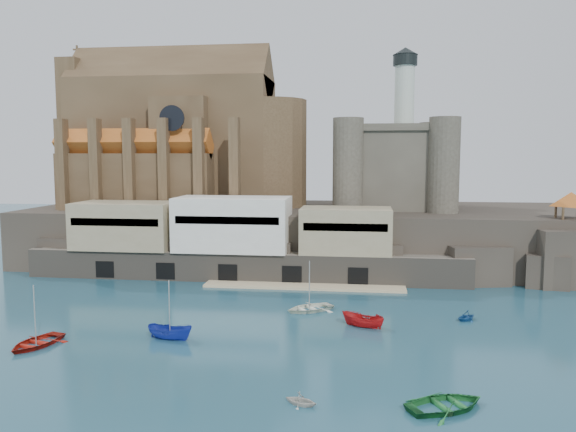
# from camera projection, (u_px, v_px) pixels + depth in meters

# --- Properties ---
(ground) EXTENTS (300.00, 300.00, 0.00)m
(ground) POSITION_uv_depth(u_px,v_px,m) (272.00, 322.00, 66.32)
(ground) COLOR #194254
(ground) RESTS_ON ground
(promontory) EXTENTS (100.00, 36.00, 10.00)m
(promontory) POSITION_uv_depth(u_px,v_px,m) (304.00, 235.00, 104.64)
(promontory) COLOR black
(promontory) RESTS_ON ground
(quay) EXTENTS (70.00, 12.00, 13.05)m
(quay) POSITION_uv_depth(u_px,v_px,m) (232.00, 241.00, 89.72)
(quay) COLOR #675E52
(quay) RESTS_ON ground
(church) EXTENTS (47.00, 25.93, 30.51)m
(church) POSITION_uv_depth(u_px,v_px,m) (182.00, 143.00, 108.31)
(church) COLOR #473521
(church) RESTS_ON promontory
(castle_keep) EXTENTS (21.20, 21.20, 29.30)m
(castle_keep) POSITION_uv_depth(u_px,v_px,m) (393.00, 163.00, 102.83)
(castle_keep) COLOR #454136
(castle_keep) RESTS_ON promontory
(rock_outcrop) EXTENTS (14.50, 10.50, 8.70)m
(rock_outcrop) POSITION_uv_depth(u_px,v_px,m) (568.00, 258.00, 86.03)
(rock_outcrop) COLOR black
(rock_outcrop) RESTS_ON ground
(pavilion) EXTENTS (6.40, 6.40, 5.40)m
(pavilion) POSITION_uv_depth(u_px,v_px,m) (571.00, 201.00, 85.27)
(pavilion) COLOR #473521
(pavilion) RESTS_ON rock_outcrop
(boat_0) EXTENTS (4.78, 2.40, 6.43)m
(boat_0) POSITION_uv_depth(u_px,v_px,m) (36.00, 346.00, 58.01)
(boat_0) COLOR #A51A0F
(boat_0) RESTS_ON ground
(boat_1) EXTENTS (2.08, 2.63, 2.66)m
(boat_1) POSITION_uv_depth(u_px,v_px,m) (301.00, 405.00, 44.24)
(boat_1) COLOR beige
(boat_1) RESTS_ON ground
(boat_2) EXTENTS (2.30, 2.25, 5.20)m
(boat_2) POSITION_uv_depth(u_px,v_px,m) (170.00, 339.00, 60.11)
(boat_2) COLOR #1B2E9F
(boat_2) RESTS_ON ground
(boat_3) EXTENTS (3.36, 4.80, 6.58)m
(boat_3) POSITION_uv_depth(u_px,v_px,m) (446.00, 409.00, 43.53)
(boat_3) COLOR #1F7032
(boat_3) RESTS_ON ground
(boat_5) EXTENTS (2.47, 2.44, 5.05)m
(boat_5) POSITION_uv_depth(u_px,v_px,m) (362.00, 327.00, 64.41)
(boat_5) COLOR red
(boat_5) RESTS_ON ground
(boat_6) EXTENTS (3.73, 4.45, 6.36)m
(boat_6) POSITION_uv_depth(u_px,v_px,m) (309.00, 311.00, 71.20)
(boat_6) COLOR white
(boat_6) RESTS_ON ground
(boat_7) EXTENTS (2.86, 2.90, 2.93)m
(boat_7) POSITION_uv_depth(u_px,v_px,m) (466.00, 320.00, 67.05)
(boat_7) COLOR navy
(boat_7) RESTS_ON ground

